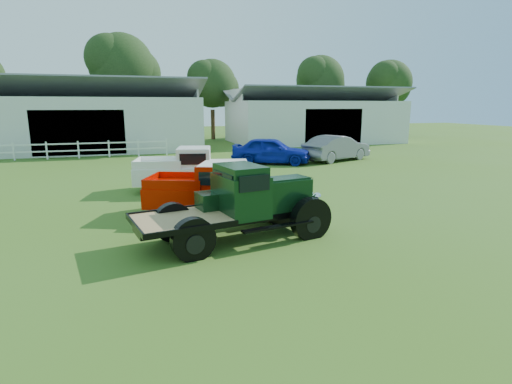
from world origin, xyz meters
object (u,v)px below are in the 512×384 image
object	(u,v)px
red_pickup	(217,189)
misc_car_blue	(271,151)
vintage_flatbed	(237,203)
misc_car_grey	(337,148)
white_pickup	(192,169)

from	to	relation	value
red_pickup	misc_car_blue	size ratio (longest dim) A/B	0.98
vintage_flatbed	misc_car_grey	bearing A→B (deg)	41.64
red_pickup	vintage_flatbed	bearing A→B (deg)	-68.03
misc_car_blue	misc_car_grey	world-z (taller)	misc_car_grey
misc_car_blue	red_pickup	bearing A→B (deg)	178.84
white_pickup	misc_car_grey	distance (m)	12.47
vintage_flatbed	red_pickup	bearing A→B (deg)	78.65
misc_car_grey	white_pickup	bearing A→B (deg)	99.89
misc_car_blue	white_pickup	bearing A→B (deg)	164.70
red_pickup	misc_car_grey	bearing A→B (deg)	68.63
red_pickup	misc_car_grey	world-z (taller)	red_pickup
vintage_flatbed	red_pickup	distance (m)	2.75
red_pickup	misc_car_grey	distance (m)	14.96
red_pickup	misc_car_grey	xyz separation A→B (m)	(10.27, 10.88, -0.04)
misc_car_blue	vintage_flatbed	bearing A→B (deg)	-176.19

